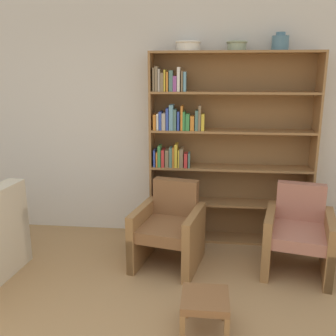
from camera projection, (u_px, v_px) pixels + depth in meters
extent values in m
cube|color=silver|center=(183.00, 122.00, 4.42)|extent=(12.00, 0.06, 2.75)
cube|color=olive|center=(152.00, 149.00, 4.34)|extent=(0.03, 0.30, 2.17)
cube|color=olive|center=(314.00, 152.00, 4.16)|extent=(0.02, 0.30, 2.17)
cube|color=olive|center=(235.00, 52.00, 3.98)|extent=(1.79, 0.30, 0.03)
cube|color=olive|center=(227.00, 238.00, 4.51)|extent=(1.79, 0.30, 0.03)
cube|color=brown|center=(230.00, 148.00, 4.39)|extent=(1.79, 0.01, 2.17)
cube|color=red|center=(155.00, 228.00, 4.52)|extent=(0.02, 0.13, 0.19)
cube|color=#B2A899|center=(158.00, 226.00, 4.51)|extent=(0.03, 0.15, 0.25)
cube|color=#4C756B|center=(161.00, 225.00, 4.53)|extent=(0.02, 0.19, 0.24)
cube|color=orange|center=(163.00, 226.00, 4.52)|extent=(0.03, 0.17, 0.25)
cube|color=#7F6B4C|center=(166.00, 228.00, 4.50)|extent=(0.04, 0.14, 0.21)
cube|color=#388C47|center=(169.00, 226.00, 4.52)|extent=(0.03, 0.19, 0.24)
cube|color=orange|center=(172.00, 228.00, 4.50)|extent=(0.03, 0.14, 0.21)
cube|color=orange|center=(175.00, 227.00, 4.50)|extent=(0.04, 0.16, 0.24)
cube|color=#7F6B4C|center=(179.00, 226.00, 4.50)|extent=(0.03, 0.19, 0.25)
cube|color=orange|center=(182.00, 229.00, 4.51)|extent=(0.04, 0.20, 0.18)
cube|color=gold|center=(187.00, 226.00, 4.48)|extent=(0.04, 0.16, 0.28)
cube|color=orange|center=(190.00, 226.00, 4.48)|extent=(0.03, 0.17, 0.28)
cube|color=#334CB2|center=(194.00, 228.00, 4.49)|extent=(0.04, 0.19, 0.22)
cube|color=olive|center=(229.00, 202.00, 4.40)|extent=(1.79, 0.30, 0.03)
cube|color=#994C99|center=(156.00, 191.00, 4.42)|extent=(0.02, 0.18, 0.23)
cube|color=#7F6B4C|center=(158.00, 189.00, 4.41)|extent=(0.02, 0.18, 0.27)
cube|color=#4C756B|center=(161.00, 192.00, 4.42)|extent=(0.03, 0.18, 0.19)
cube|color=gold|center=(163.00, 192.00, 4.41)|extent=(0.02, 0.17, 0.20)
cube|color=black|center=(166.00, 193.00, 4.42)|extent=(0.04, 0.20, 0.17)
cube|color=#994C99|center=(169.00, 194.00, 4.40)|extent=(0.04, 0.15, 0.17)
cube|color=red|center=(174.00, 194.00, 4.41)|extent=(0.04, 0.18, 0.17)
cube|color=#669EB2|center=(177.00, 194.00, 4.39)|extent=(0.03, 0.15, 0.18)
cube|color=#334CB2|center=(180.00, 191.00, 4.38)|extent=(0.02, 0.16, 0.26)
cube|color=orange|center=(183.00, 195.00, 4.38)|extent=(0.04, 0.14, 0.16)
cube|color=#B2A899|center=(187.00, 191.00, 4.36)|extent=(0.03, 0.13, 0.26)
cube|color=#334CB2|center=(190.00, 194.00, 4.37)|extent=(0.03, 0.14, 0.19)
cube|color=#334CB2|center=(194.00, 194.00, 4.38)|extent=(0.03, 0.18, 0.19)
cube|color=olive|center=(230.00, 168.00, 4.30)|extent=(1.79, 0.30, 0.02)
cube|color=#334CB2|center=(155.00, 157.00, 4.32)|extent=(0.02, 0.17, 0.19)
cube|color=orange|center=(158.00, 158.00, 4.33)|extent=(0.02, 0.19, 0.17)
cube|color=#388C47|center=(160.00, 156.00, 4.30)|extent=(0.03, 0.15, 0.24)
cube|color=red|center=(163.00, 157.00, 4.31)|extent=(0.03, 0.18, 0.20)
cube|color=#7F6B4C|center=(167.00, 158.00, 4.29)|extent=(0.04, 0.15, 0.20)
cube|color=#4C756B|center=(171.00, 157.00, 4.28)|extent=(0.03, 0.15, 0.22)
cube|color=orange|center=(174.00, 156.00, 4.29)|extent=(0.02, 0.18, 0.23)
cube|color=gold|center=(176.00, 155.00, 4.29)|extent=(0.03, 0.19, 0.26)
cube|color=gold|center=(179.00, 158.00, 4.26)|extent=(0.02, 0.12, 0.20)
cube|color=#7F6B4C|center=(182.00, 157.00, 4.29)|extent=(0.04, 0.19, 0.21)
cube|color=red|center=(186.00, 160.00, 4.27)|extent=(0.04, 0.13, 0.16)
cube|color=#4C756B|center=(189.00, 160.00, 4.26)|extent=(0.02, 0.13, 0.17)
cube|color=olive|center=(232.00, 131.00, 4.19)|extent=(1.79, 0.30, 0.02)
cube|color=orange|center=(155.00, 122.00, 4.21)|extent=(0.03, 0.17, 0.17)
cube|color=white|center=(158.00, 121.00, 4.21)|extent=(0.02, 0.18, 0.18)
cube|color=#334CB2|center=(161.00, 120.00, 4.21)|extent=(0.03, 0.18, 0.20)
cube|color=#B2A899|center=(164.00, 121.00, 4.19)|extent=(0.04, 0.15, 0.19)
cube|color=#334CB2|center=(168.00, 119.00, 4.19)|extent=(0.03, 0.18, 0.24)
cube|color=#669EB2|center=(172.00, 117.00, 4.19)|extent=(0.04, 0.19, 0.28)
cube|color=#4C756B|center=(175.00, 119.00, 4.18)|extent=(0.03, 0.16, 0.23)
cube|color=#334CB2|center=(179.00, 121.00, 4.17)|extent=(0.03, 0.14, 0.21)
cube|color=orange|center=(182.00, 118.00, 4.18)|extent=(0.02, 0.20, 0.27)
cube|color=#388C47|center=(184.00, 121.00, 4.19)|extent=(0.03, 0.20, 0.20)
cube|color=#388C47|center=(188.00, 122.00, 4.15)|extent=(0.04, 0.13, 0.18)
cube|color=orange|center=(192.00, 123.00, 4.16)|extent=(0.04, 0.14, 0.16)
cube|color=#4C756B|center=(197.00, 120.00, 4.17)|extent=(0.03, 0.18, 0.22)
cube|color=#7F6B4C|center=(200.00, 118.00, 4.16)|extent=(0.03, 0.18, 0.27)
cube|color=gold|center=(203.00, 122.00, 4.15)|extent=(0.03, 0.15, 0.18)
cube|color=olive|center=(233.00, 93.00, 4.09)|extent=(1.79, 0.30, 0.02)
cube|color=#7F6B4C|center=(154.00, 80.00, 4.11)|extent=(0.02, 0.19, 0.25)
cube|color=#7F6B4C|center=(157.00, 79.00, 4.09)|extent=(0.03, 0.16, 0.27)
cube|color=#B2A899|center=(159.00, 80.00, 4.08)|extent=(0.02, 0.13, 0.24)
cube|color=#7F6B4C|center=(162.00, 82.00, 4.09)|extent=(0.04, 0.15, 0.20)
cube|color=gold|center=(165.00, 81.00, 4.10)|extent=(0.02, 0.20, 0.23)
cube|color=orange|center=(168.00, 82.00, 4.10)|extent=(0.02, 0.20, 0.21)
cube|color=#4C756B|center=(171.00, 81.00, 4.06)|extent=(0.04, 0.12, 0.22)
cube|color=#994C99|center=(175.00, 84.00, 4.07)|extent=(0.04, 0.13, 0.16)
cube|color=white|center=(179.00, 79.00, 4.06)|extent=(0.03, 0.15, 0.26)
cube|color=#7F6B4C|center=(182.00, 81.00, 4.06)|extent=(0.02, 0.15, 0.22)
cube|color=#669EB2|center=(185.00, 82.00, 4.05)|extent=(0.03, 0.13, 0.21)
cylinder|color=silver|center=(188.00, 46.00, 4.02)|extent=(0.26, 0.26, 0.10)
torus|color=silver|center=(188.00, 42.00, 4.01)|extent=(0.28, 0.28, 0.02)
cylinder|color=gray|center=(237.00, 46.00, 3.97)|extent=(0.20, 0.20, 0.09)
torus|color=gray|center=(237.00, 42.00, 3.96)|extent=(0.22, 0.22, 0.02)
cylinder|color=slate|center=(280.00, 43.00, 3.91)|extent=(0.17, 0.17, 0.15)
cylinder|color=slate|center=(281.00, 34.00, 3.89)|extent=(0.10, 0.10, 0.04)
cube|color=olive|center=(187.00, 266.00, 3.51)|extent=(0.08, 0.08, 0.37)
cube|color=olive|center=(131.00, 257.00, 3.68)|extent=(0.08, 0.08, 0.37)
cube|color=olive|center=(201.00, 239.00, 4.07)|extent=(0.08, 0.08, 0.37)
cube|color=olive|center=(152.00, 233.00, 4.24)|extent=(0.08, 0.08, 0.37)
cube|color=brown|center=(168.00, 229.00, 3.82)|extent=(0.60, 0.72, 0.12)
cube|color=brown|center=(176.00, 198.00, 4.02)|extent=(0.49, 0.22, 0.42)
cube|color=olive|center=(194.00, 241.00, 3.76)|extent=(0.22, 0.68, 0.61)
cube|color=olive|center=(142.00, 234.00, 3.93)|extent=(0.22, 0.68, 0.61)
cube|color=olive|center=(330.00, 274.00, 3.37)|extent=(0.08, 0.08, 0.37)
cube|color=olive|center=(265.00, 264.00, 3.55)|extent=(0.08, 0.08, 0.37)
cube|color=olive|center=(325.00, 245.00, 3.93)|extent=(0.08, 0.08, 0.37)
cube|color=olive|center=(269.00, 238.00, 4.11)|extent=(0.08, 0.08, 0.37)
cube|color=#B2705B|center=(298.00, 234.00, 3.69)|extent=(0.61, 0.73, 0.12)
cube|color=#B2705B|center=(301.00, 203.00, 3.88)|extent=(0.49, 0.22, 0.42)
cube|color=olive|center=(328.00, 247.00, 3.62)|extent=(0.23, 0.68, 0.61)
cube|color=olive|center=(269.00, 239.00, 3.80)|extent=(0.23, 0.68, 0.61)
cube|color=olive|center=(185.00, 304.00, 3.04)|extent=(0.04, 0.04, 0.25)
cube|color=olive|center=(225.00, 306.00, 3.01)|extent=(0.04, 0.04, 0.25)
cube|color=olive|center=(182.00, 330.00, 2.73)|extent=(0.04, 0.04, 0.25)
cube|color=olive|center=(227.00, 333.00, 2.70)|extent=(0.04, 0.04, 0.25)
cube|color=brown|center=(205.00, 300.00, 2.83)|extent=(0.36, 0.36, 0.06)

